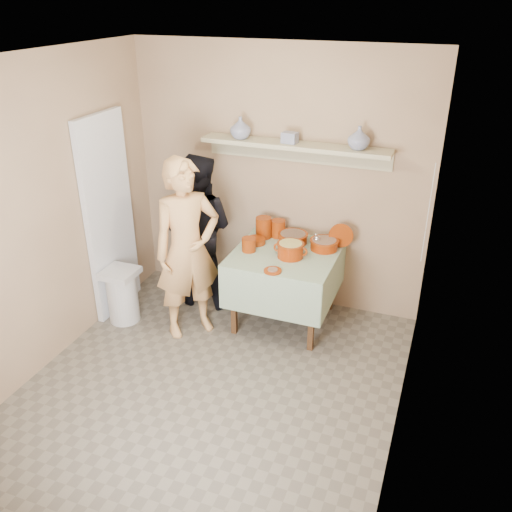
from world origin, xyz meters
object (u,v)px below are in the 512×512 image
at_px(trash_bin, 122,295).
at_px(cazuela_rice, 290,249).
at_px(person_helper, 197,231).
at_px(serving_table, 285,263).
at_px(person_cook, 188,250).

bearing_deg(trash_bin, cazuela_rice, 16.78).
height_order(person_helper, serving_table, person_helper).
bearing_deg(person_cook, trash_bin, 139.11).
bearing_deg(cazuela_rice, person_helper, 170.76).
xyz_separation_m(serving_table, trash_bin, (-1.50, -0.56, -0.36)).
xyz_separation_m(serving_table, cazuela_rice, (0.07, -0.08, 0.20)).
bearing_deg(serving_table, person_cook, -149.27).
relative_size(person_helper, trash_bin, 2.84).
relative_size(person_helper, cazuela_rice, 4.83).
bearing_deg(serving_table, trash_bin, -159.75).
height_order(serving_table, cazuela_rice, cazuela_rice).
height_order(serving_table, trash_bin, serving_table).
xyz_separation_m(person_helper, trash_bin, (-0.53, -0.64, -0.51)).
relative_size(person_cook, trash_bin, 3.08).
distance_m(cazuela_rice, trash_bin, 1.74).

